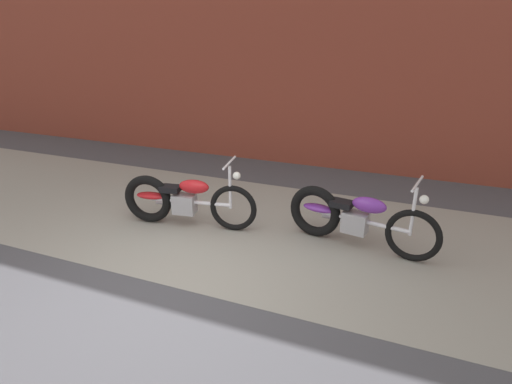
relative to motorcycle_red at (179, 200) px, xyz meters
name	(u,v)px	position (x,y,z in m)	size (l,w,h in m)	color
ground_plane	(172,287)	(0.76, -1.42, -0.40)	(80.00, 80.00, 0.00)	#47474C
sidewalk_slab	(237,224)	(0.76, 0.33, -0.40)	(36.00, 3.50, 0.01)	gray
brick_building_wall	(306,46)	(0.76, 3.78, 2.00)	(36.00, 0.50, 4.79)	brown
motorcycle_red	(179,200)	(0.00, 0.00, 0.00)	(2.00, 0.62, 1.03)	black
motorcycle_purple	(350,217)	(2.39, 0.32, 0.00)	(1.99, 0.67, 1.03)	black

